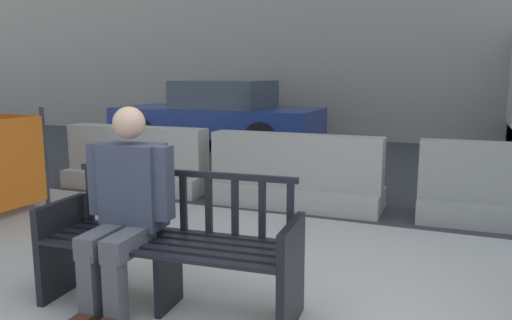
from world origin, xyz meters
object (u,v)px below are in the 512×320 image
(seated_person, at_px, (126,204))
(jersey_barrier_left, at_px, (137,164))
(car_sedan_mid, at_px, (219,115))
(street_bench, at_px, (170,249))
(jersey_barrier_centre, at_px, (295,177))

(seated_person, bearing_deg, jersey_barrier_left, 124.61)
(seated_person, relative_size, car_sedan_mid, 0.30)
(street_bench, relative_size, jersey_barrier_left, 0.86)
(jersey_barrier_centre, bearing_deg, car_sedan_mid, 126.35)
(seated_person, height_order, car_sedan_mid, car_sedan_mid)
(street_bench, xyz_separation_m, seated_person, (-0.27, -0.08, 0.29))
(jersey_barrier_centre, height_order, jersey_barrier_left, same)
(street_bench, height_order, jersey_barrier_left, street_bench)
(car_sedan_mid, bearing_deg, street_bench, -66.04)
(street_bench, xyz_separation_m, jersey_barrier_centre, (-0.04, 2.77, -0.06))
(jersey_barrier_left, bearing_deg, car_sedan_mid, 100.98)
(street_bench, bearing_deg, car_sedan_mid, 113.96)
(car_sedan_mid, bearing_deg, seated_person, -68.21)
(jersey_barrier_centre, distance_m, car_sedan_mid, 5.08)
(seated_person, bearing_deg, street_bench, 15.85)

